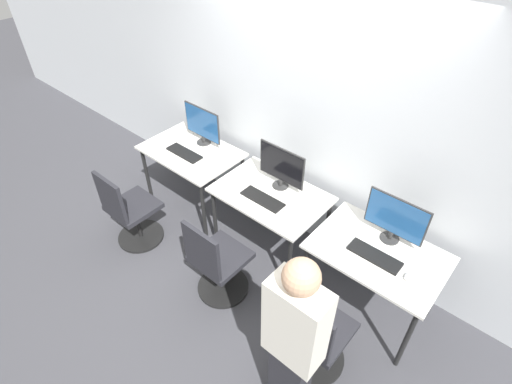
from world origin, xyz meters
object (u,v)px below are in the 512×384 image
object	(u,v)px
mouse_left	(206,162)
monitor_center	(281,167)
office_chair_right	(315,338)
keyboard_left	(184,153)
keyboard_right	(375,256)
mouse_right	(408,277)
monitor_right	(396,219)
person_right	(294,341)
office_chair_center	(217,265)
mouse_center	(288,210)
monitor_left	(202,124)
office_chair_left	(130,214)
keyboard_center	(263,199)

from	to	relation	value
mouse_left	monitor_center	size ratio (longest dim) A/B	0.18
office_chair_right	keyboard_left	bearing A→B (deg)	162.94
monitor_center	office_chair_right	world-z (taller)	monitor_center
monitor_center	keyboard_right	bearing A→B (deg)	-11.13
monitor_center	mouse_right	distance (m)	1.42
monitor_right	keyboard_right	xyz separation A→B (m)	(-0.00, -0.26, -0.22)
person_right	mouse_right	bearing A→B (deg)	73.26
monitor_center	person_right	distance (m)	1.66
office_chair_center	office_chair_right	xyz separation A→B (m)	(1.05, -0.02, 0.00)
mouse_center	office_chair_center	xyz separation A→B (m)	(-0.28, -0.64, -0.39)
monitor_left	person_right	size ratio (longest dim) A/B	0.31
office_chair_left	monitor_center	xyz separation A→B (m)	(1.14, 0.97, 0.60)
monitor_left	mouse_center	distance (m)	1.41
mouse_right	keyboard_center	bearing A→B (deg)	-178.96
office_chair_left	office_chair_center	bearing A→B (deg)	5.07
keyboard_center	office_chair_right	bearing A→B (deg)	-31.05
office_chair_right	keyboard_center	bearing A→B (deg)	148.95
monitor_center	keyboard_right	distance (m)	1.14
keyboard_center	office_chair_right	distance (m)	1.27
keyboard_center	person_right	bearing A→B (deg)	-42.60
monitor_left	mouse_right	size ratio (longest dim) A/B	5.48
monitor_left	monitor_right	bearing A→B (deg)	-0.24
mouse_left	mouse_center	world-z (taller)	same
mouse_left	mouse_right	bearing A→B (deg)	-0.79
office_chair_right	person_right	world-z (taller)	person_right
monitor_center	monitor_right	world-z (taller)	same
keyboard_center	office_chair_center	xyz separation A→B (m)	(-0.01, -0.61, -0.38)
office_chair_left	office_chair_right	xyz separation A→B (m)	(2.18, 0.08, 0.00)
mouse_center	keyboard_right	world-z (taller)	mouse_center
office_chair_center	keyboard_right	bearing A→B (deg)	30.67
keyboard_center	monitor_left	bearing A→B (deg)	164.01
monitor_right	office_chair_center	bearing A→B (deg)	-140.53
monitor_left	keyboard_center	size ratio (longest dim) A/B	1.17
keyboard_right	mouse_right	world-z (taller)	mouse_right
office_chair_left	keyboard_right	distance (m)	2.39
office_chair_left	mouse_right	xyz separation A→B (m)	(2.53, 0.73, 0.39)
mouse_left	keyboard_right	world-z (taller)	mouse_left
mouse_left	keyboard_right	size ratio (longest dim) A/B	0.21
person_right	keyboard_right	bearing A→B (deg)	88.98
keyboard_center	mouse_right	world-z (taller)	mouse_right
mouse_center	monitor_right	size ratio (longest dim) A/B	0.18
mouse_left	keyboard_right	distance (m)	1.90
keyboard_center	mouse_center	distance (m)	0.27
office_chair_left	monitor_center	size ratio (longest dim) A/B	1.84
mouse_center	office_chair_left	bearing A→B (deg)	-152.42
keyboard_center	person_right	distance (m)	1.47
mouse_left	keyboard_right	bearing A→B (deg)	-0.17
monitor_left	monitor_right	distance (m)	2.19
monitor_left	keyboard_right	xyz separation A→B (m)	(2.19, -0.26, -0.22)
keyboard_center	mouse_center	world-z (taller)	mouse_center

